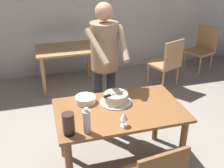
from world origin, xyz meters
TOP-DOWN VIEW (x-y plane):
  - ground_plane at (0.00, 0.00)m, footprint 14.00×14.00m
  - back_wall at (0.00, 2.82)m, footprint 10.00×0.12m
  - main_dining_table at (0.00, 0.00)m, footprint 1.32×0.80m
  - cake_on_platter at (-0.00, 0.14)m, footprint 0.34×0.34m
  - cake_knife at (-0.07, 0.11)m, footprint 0.26×0.11m
  - plate_stack at (-0.31, 0.23)m, footprint 0.22×0.22m
  - wine_glass_near at (-0.05, -0.30)m, footprint 0.08×0.08m
  - water_bottle at (-0.40, -0.30)m, footprint 0.07×0.07m
  - hurricane_lamp at (-0.55, -0.28)m, footprint 0.11×0.11m
  - person_cutting_cake at (-0.00, 0.61)m, footprint 0.46×0.57m
  - background_table at (-0.30, 2.12)m, footprint 1.00×0.70m
  - background_chair_0 at (2.36, 2.14)m, footprint 0.57×0.57m
  - background_chair_1 at (1.36, 1.63)m, footprint 0.57×0.57m

SIDE VIEW (x-z plane):
  - ground_plane at x=0.00m, z-range 0.00..0.00m
  - background_chair_0 at x=2.36m, z-range 0.04..0.94m
  - background_chair_1 at x=1.36m, z-range 0.04..0.94m
  - background_table at x=-0.30m, z-range 0.21..0.95m
  - main_dining_table at x=0.00m, z-range 0.24..0.99m
  - plate_stack at x=-0.31m, z-range 0.75..0.82m
  - cake_on_platter at x=0.00m, z-range 0.75..0.86m
  - wine_glass_near at x=-0.05m, z-range 0.78..0.92m
  - hurricane_lamp at x=-0.55m, z-range 0.75..0.96m
  - water_bottle at x=-0.40m, z-range 0.74..0.99m
  - cake_knife at x=-0.07m, z-range 0.86..0.88m
  - person_cutting_cake at x=0.00m, z-range 0.22..1.94m
  - back_wall at x=0.00m, z-range 0.00..2.70m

